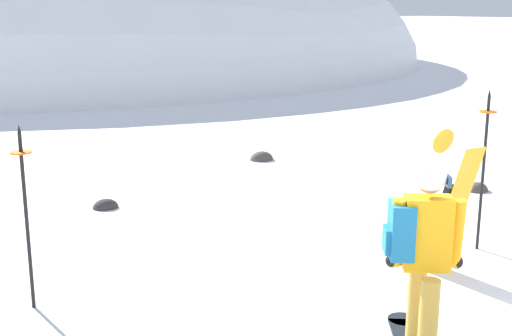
% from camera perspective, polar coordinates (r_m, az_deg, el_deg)
% --- Properties ---
extents(ridge_peak_main, '(37.04, 33.34, 14.93)m').
position_cam_1_polar(ridge_peak_main, '(36.00, -15.94, 8.54)').
color(ridge_peak_main, white).
rests_on(ridge_peak_main, ground).
extents(snowboarder_main, '(1.16, 1.57, 1.71)m').
position_cam_1_polar(snowboarder_main, '(5.45, 13.90, -7.53)').
color(snowboarder_main, black).
rests_on(snowboarder_main, ground).
extents(spare_snowboard, '(0.28, 0.50, 1.60)m').
position_cam_1_polar(spare_snowboard, '(7.40, 16.39, -2.95)').
color(spare_snowboard, orange).
rests_on(spare_snowboard, ground).
extents(piste_marker_near, '(0.20, 0.20, 1.93)m').
position_cam_1_polar(piste_marker_near, '(8.26, 18.85, 0.66)').
color(piste_marker_near, black).
rests_on(piste_marker_near, ground).
extents(piste_marker_far, '(0.20, 0.20, 1.80)m').
position_cam_1_polar(piste_marker_far, '(6.64, -19.04, -3.03)').
color(piste_marker_far, black).
rests_on(piste_marker_far, ground).
extents(rock_dark, '(0.38, 0.32, 0.26)m').
position_cam_1_polar(rock_dark, '(9.98, -12.69, -3.32)').
color(rock_dark, '#383333').
rests_on(rock_dark, ground).
extents(rock_mid, '(0.38, 0.33, 0.27)m').
position_cam_1_polar(rock_mid, '(11.20, 18.27, -1.83)').
color(rock_mid, '#4C4742').
rests_on(rock_mid, ground).
extents(rock_small, '(0.47, 0.40, 0.33)m').
position_cam_1_polar(rock_small, '(12.77, 0.48, 0.71)').
color(rock_small, '#4C4742').
rests_on(rock_small, ground).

